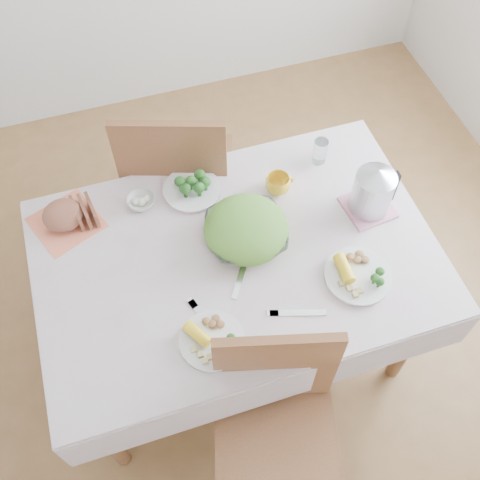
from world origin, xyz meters
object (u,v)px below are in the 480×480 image
object	(u,v)px
chair_far	(183,179)
dinner_plate_left	(212,341)
chair_near	(276,448)
electric_kettle	(373,189)
yellow_mug	(278,184)
dining_table	(237,301)
salad_bowl	(246,233)
dinner_plate_right	(358,276)

from	to	relation	value
chair_far	dinner_plate_left	distance (m)	1.03
chair_near	electric_kettle	bearing A→B (deg)	63.30
yellow_mug	chair_far	bearing A→B (deg)	126.43
dining_table	salad_bowl	size ratio (longest dim) A/B	4.65
chair_far	salad_bowl	size ratio (longest dim) A/B	3.47
electric_kettle	dinner_plate_right	bearing A→B (deg)	-132.08
chair_near	yellow_mug	bearing A→B (deg)	85.91
chair_far	electric_kettle	world-z (taller)	electric_kettle
salad_bowl	electric_kettle	distance (m)	0.51
chair_near	dinner_plate_right	xyz separation A→B (m)	(0.45, 0.41, 0.31)
dinner_plate_right	yellow_mug	bearing A→B (deg)	106.63
salad_bowl	dinner_plate_left	bearing A→B (deg)	-123.38
dining_table	chair_far	xyz separation A→B (m)	(-0.06, 0.66, 0.09)
dining_table	dinner_plate_left	xyz separation A→B (m)	(-0.19, -0.31, 0.40)
dinner_plate_right	dinner_plate_left	bearing A→B (deg)	-172.06
salad_bowl	electric_kettle	xyz separation A→B (m)	(0.50, -0.01, 0.08)
chair_near	chair_far	xyz separation A→B (m)	(-0.01, 1.31, -0.00)
chair_far	electric_kettle	distance (m)	0.97
dinner_plate_left	dinner_plate_right	bearing A→B (deg)	7.94
chair_far	salad_bowl	distance (m)	0.70
dining_table	electric_kettle	xyz separation A→B (m)	(0.56, 0.05, 0.51)
dinner_plate_left	electric_kettle	world-z (taller)	electric_kettle
dining_table	salad_bowl	distance (m)	0.43
salad_bowl	yellow_mug	xyz separation A→B (m)	(0.19, 0.18, 0.00)
dining_table	dinner_plate_right	xyz separation A→B (m)	(0.39, -0.23, 0.40)
yellow_mug	dining_table	bearing A→B (deg)	-136.13
dinner_plate_right	electric_kettle	xyz separation A→B (m)	(0.17, 0.28, 0.11)
chair_far	dinner_plate_right	xyz separation A→B (m)	(0.45, -0.89, 0.31)
chair_near	dinner_plate_left	xyz separation A→B (m)	(-0.13, 0.33, 0.31)
chair_far	electric_kettle	size ratio (longest dim) A/B	4.83
chair_near	salad_bowl	distance (m)	0.79
salad_bowl	dining_table	bearing A→B (deg)	-134.87
dinner_plate_left	yellow_mug	world-z (taller)	yellow_mug
dining_table	chair_near	distance (m)	0.66
dining_table	electric_kettle	world-z (taller)	electric_kettle
chair_near	dining_table	bearing A→B (deg)	99.93
dinner_plate_left	yellow_mug	distance (m)	0.70
salad_bowl	chair_far	bearing A→B (deg)	101.04
salad_bowl	dinner_plate_right	size ratio (longest dim) A/B	1.22
salad_bowl	dinner_plate_right	distance (m)	0.44
dining_table	yellow_mug	bearing A→B (deg)	43.87
dinner_plate_right	salad_bowl	bearing A→B (deg)	139.34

